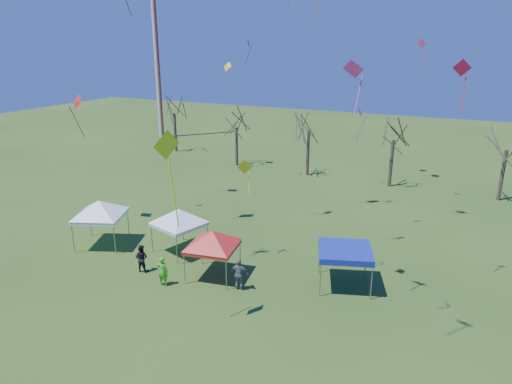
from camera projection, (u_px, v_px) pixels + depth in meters
ground at (201, 288)px, 25.51m from camera, size 140.00×140.00×0.00m
radio_mast at (156, 47)px, 62.20m from camera, size 0.70×0.70×25.00m
tree_0 at (173, 99)px, 55.48m from camera, size 3.83×3.83×8.44m
tree_1 at (236, 113)px, 49.23m from camera, size 3.42×3.42×7.54m
tree_2 at (309, 114)px, 45.40m from camera, size 3.71×3.71×8.18m
tree_3 at (395, 123)px, 41.74m from camera, size 3.59×3.59×7.91m
tree_4 at (510, 131)px, 37.89m from camera, size 3.58×3.58×7.89m
tent_white_west at (99, 204)px, 30.09m from camera, size 3.85×3.85×3.66m
tent_white_mid at (178, 212)px, 29.14m from camera, size 3.73×3.73×3.43m
tent_red at (212, 234)px, 25.97m from camera, size 3.73×3.73×3.34m
tent_blue at (345, 252)px, 25.18m from camera, size 3.66×3.66×2.27m
person_dark at (141, 258)px, 27.17m from camera, size 0.93×0.78×1.70m
person_green at (163, 271)px, 25.60m from camera, size 0.67×0.47×1.73m
person_grey at (239, 274)px, 25.11m from camera, size 1.16×0.68×1.86m
kite_22 at (360, 114)px, 41.63m from camera, size 1.02×1.09×3.02m
kite_2 at (227, 67)px, 47.13m from camera, size 1.30×1.00×2.81m
kite_19 at (422, 44)px, 35.34m from camera, size 0.84×0.76×2.29m
kite_5 at (166, 146)px, 19.25m from camera, size 0.69×1.38×4.45m
kite_17 at (462, 69)px, 22.39m from camera, size 0.91×0.53×2.74m
kite_27 at (354, 69)px, 20.40m from camera, size 1.13×0.84×2.50m
kite_14 at (77, 102)px, 31.99m from camera, size 1.37×1.09×3.25m
kite_1 at (245, 167)px, 27.30m from camera, size 0.92×0.70×2.16m
kite_13 at (249, 43)px, 41.52m from camera, size 0.72×0.93×2.30m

